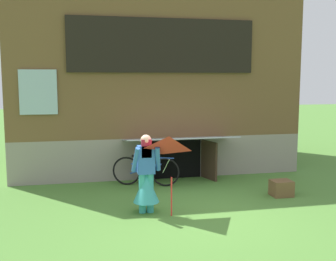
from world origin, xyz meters
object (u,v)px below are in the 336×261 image
at_px(kite, 169,157).
at_px(wooden_crate, 281,188).
at_px(person, 146,180).
at_px(bicycle_blue, 146,171).

relative_size(kite, wooden_crate, 3.18).
xyz_separation_m(kite, wooden_crate, (2.86, 1.07, -1.04)).
height_order(person, bicycle_blue, person).
bearing_deg(person, wooden_crate, -10.42).
xyz_separation_m(person, kite, (0.34, -0.56, 0.56)).
relative_size(person, bicycle_blue, 0.98).
height_order(kite, wooden_crate, kite).
height_order(kite, bicycle_blue, kite).
bearing_deg(wooden_crate, kite, -159.52).
distance_m(person, wooden_crate, 3.28).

